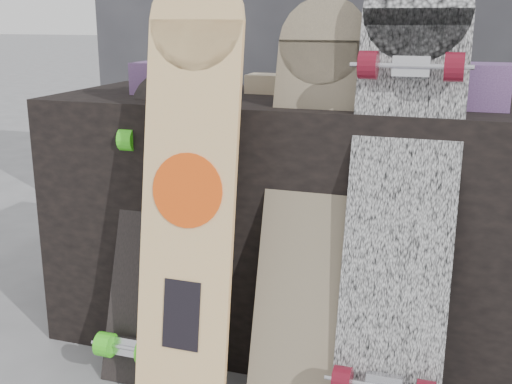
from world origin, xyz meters
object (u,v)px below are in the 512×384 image
(longboard_cascadia, at_px, (402,190))
(longboard_geisha, at_px, (189,184))
(vendor_table, at_px, (306,222))
(longboard_celtic, at_px, (309,193))
(skateboard_dark, at_px, (147,223))

(longboard_cascadia, bearing_deg, longboard_geisha, -170.30)
(vendor_table, bearing_deg, longboard_cascadia, -45.31)
(vendor_table, relative_size, longboard_cascadia, 1.34)
(vendor_table, distance_m, longboard_cascadia, 0.52)
(longboard_celtic, bearing_deg, longboard_cascadia, -8.93)
(longboard_celtic, relative_size, skateboard_dark, 1.24)
(vendor_table, relative_size, longboard_celtic, 1.45)
(longboard_geisha, height_order, longboard_cascadia, longboard_cascadia)
(longboard_geisha, xyz_separation_m, skateboard_dark, (-0.19, 0.11, -0.16))
(longboard_cascadia, height_order, skateboard_dark, longboard_cascadia)
(longboard_geisha, height_order, longboard_celtic, longboard_geisha)
(longboard_geisha, bearing_deg, vendor_table, 63.14)
(longboard_celtic, distance_m, longboard_cascadia, 0.25)
(longboard_geisha, bearing_deg, skateboard_dark, 150.37)
(longboard_geisha, distance_m, longboard_celtic, 0.32)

